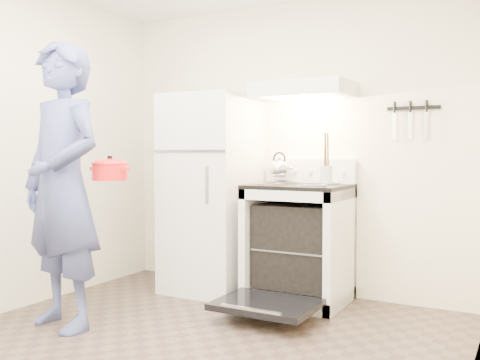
% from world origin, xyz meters
% --- Properties ---
extents(floor, '(3.60, 3.60, 0.00)m').
position_xyz_m(floor, '(0.00, 0.00, 0.00)').
color(floor, '#4C3E32').
rests_on(floor, ground).
extents(back_wall, '(3.20, 0.02, 2.50)m').
position_xyz_m(back_wall, '(0.00, 1.80, 1.25)').
color(back_wall, white).
rests_on(back_wall, ground).
extents(refrigerator, '(0.70, 0.70, 1.70)m').
position_xyz_m(refrigerator, '(-0.58, 1.45, 0.85)').
color(refrigerator, silver).
rests_on(refrigerator, floor).
extents(stove_body, '(0.76, 0.65, 0.92)m').
position_xyz_m(stove_body, '(0.23, 1.48, 0.46)').
color(stove_body, silver).
rests_on(stove_body, floor).
extents(cooktop, '(0.76, 0.65, 0.03)m').
position_xyz_m(cooktop, '(0.23, 1.48, 0.94)').
color(cooktop, black).
rests_on(cooktop, stove_body).
extents(backsplash, '(0.76, 0.07, 0.20)m').
position_xyz_m(backsplash, '(0.23, 1.76, 1.05)').
color(backsplash, silver).
rests_on(backsplash, cooktop).
extents(oven_door, '(0.70, 0.54, 0.04)m').
position_xyz_m(oven_door, '(0.23, 0.88, 0.12)').
color(oven_door, black).
rests_on(oven_door, floor).
extents(oven_rack, '(0.60, 0.52, 0.01)m').
position_xyz_m(oven_rack, '(0.23, 1.48, 0.44)').
color(oven_rack, slate).
rests_on(oven_rack, stove_body).
extents(range_hood, '(0.76, 0.50, 0.12)m').
position_xyz_m(range_hood, '(0.23, 1.55, 1.71)').
color(range_hood, silver).
rests_on(range_hood, back_wall).
extents(knife_strip, '(0.40, 0.02, 0.03)m').
position_xyz_m(knife_strip, '(1.05, 1.79, 1.55)').
color(knife_strip, black).
rests_on(knife_strip, back_wall).
extents(pizza_stone, '(0.35, 0.35, 0.02)m').
position_xyz_m(pizza_stone, '(0.20, 1.43, 0.45)').
color(pizza_stone, '#896448').
rests_on(pizza_stone, oven_rack).
extents(tea_kettle, '(0.21, 0.18, 0.26)m').
position_xyz_m(tea_kettle, '(-0.01, 1.62, 1.08)').
color(tea_kettle, '#B7B7BB').
rests_on(tea_kettle, cooktop).
extents(utensil_jar, '(0.11, 0.11, 0.13)m').
position_xyz_m(utensil_jar, '(0.55, 1.22, 1.05)').
color(utensil_jar, silver).
rests_on(utensil_jar, cooktop).
extents(person, '(0.78, 0.58, 1.96)m').
position_xyz_m(person, '(-0.95, 0.11, 0.98)').
color(person, navy).
rests_on(person, floor).
extents(dutch_oven, '(0.32, 0.25, 0.22)m').
position_xyz_m(dutch_oven, '(-0.72, 0.33, 1.07)').
color(dutch_oven, red).
rests_on(dutch_oven, person).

